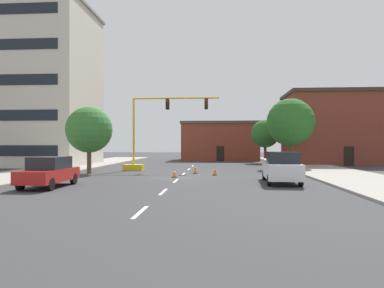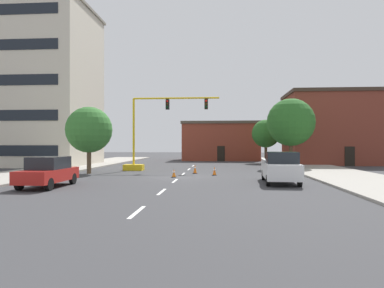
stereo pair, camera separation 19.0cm
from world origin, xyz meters
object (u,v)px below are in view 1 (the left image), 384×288
(tree_left_near, at_px, (89,130))
(pickup_truck_white, at_px, (281,168))
(tree_right_mid, at_px, (290,122))
(traffic_cone_roadside_c, at_px, (174,173))
(traffic_signal_gantry, at_px, (146,147))
(traffic_cone_roadside_b, at_px, (195,169))
(sedan_red_near_left, at_px, (49,172))
(tree_right_far, at_px, (265,134))
(traffic_cone_roadside_a, at_px, (215,171))

(tree_left_near, relative_size, pickup_truck_white, 1.02)
(tree_right_mid, relative_size, traffic_cone_roadside_c, 11.45)
(traffic_signal_gantry, relative_size, tree_left_near, 1.60)
(pickup_truck_white, height_order, traffic_cone_roadside_b, pickup_truck_white)
(sedan_red_near_left, bearing_deg, tree_right_far, 59.61)
(traffic_signal_gantry, bearing_deg, traffic_cone_roadside_a, -35.68)
(tree_left_near, bearing_deg, tree_right_far, 46.45)
(traffic_signal_gantry, xyz_separation_m, pickup_truck_white, (10.74, -10.02, -1.26))
(traffic_cone_roadside_c, bearing_deg, tree_right_mid, 44.21)
(traffic_signal_gantry, relative_size, tree_right_mid, 1.26)
(tree_right_far, xyz_separation_m, sedan_red_near_left, (-15.81, -26.96, -2.92))
(tree_right_far, xyz_separation_m, traffic_cone_roadside_b, (-8.04, -16.91, -3.43))
(tree_right_far, distance_m, sedan_red_near_left, 31.39)
(tree_left_near, height_order, sedan_red_near_left, tree_left_near)
(tree_right_mid, height_order, traffic_cone_roadside_b, tree_right_mid)
(tree_right_far, height_order, pickup_truck_white, tree_right_far)
(tree_right_far, distance_m, traffic_cone_roadside_b, 19.04)
(pickup_truck_white, bearing_deg, tree_right_mid, 76.25)
(sedan_red_near_left, relative_size, traffic_cone_roadside_b, 5.85)
(tree_right_mid, distance_m, pickup_truck_white, 14.53)
(pickup_truck_white, relative_size, sedan_red_near_left, 1.22)
(traffic_signal_gantry, relative_size, tree_right_far, 1.58)
(traffic_signal_gantry, distance_m, sedan_red_near_left, 13.53)
(traffic_cone_roadside_b, xyz_separation_m, traffic_cone_roadside_c, (-1.33, -3.52, -0.08))
(sedan_red_near_left, bearing_deg, tree_right_mid, 44.65)
(traffic_signal_gantry, distance_m, traffic_cone_roadside_b, 6.06)
(tree_right_far, height_order, traffic_cone_roadside_a, tree_right_far)
(tree_right_mid, bearing_deg, traffic_cone_roadside_a, -132.32)
(tree_right_mid, xyz_separation_m, traffic_cone_roadside_b, (-9.22, -6.74, -4.29))
(traffic_signal_gantry, distance_m, traffic_cone_roadside_c, 7.76)
(traffic_signal_gantry, xyz_separation_m, sedan_red_near_left, (-2.90, -13.15, -1.35))
(tree_right_far, xyz_separation_m, traffic_cone_roadside_a, (-6.39, -18.49, -3.47))
(traffic_cone_roadside_a, relative_size, traffic_cone_roadside_c, 1.12)
(traffic_cone_roadside_c, bearing_deg, tree_right_far, 65.37)
(tree_left_near, bearing_deg, pickup_truck_white, -22.47)
(pickup_truck_white, bearing_deg, traffic_cone_roadside_b, 130.38)
(traffic_signal_gantry, bearing_deg, tree_right_far, 46.94)
(sedan_red_near_left, height_order, traffic_cone_roadside_b, sedan_red_near_left)
(tree_left_near, distance_m, tree_right_far, 24.49)
(pickup_truck_white, relative_size, traffic_cone_roadside_c, 8.89)
(pickup_truck_white, bearing_deg, traffic_cone_roadside_a, 128.37)
(tree_left_near, relative_size, tree_right_far, 0.99)
(traffic_cone_roadside_a, distance_m, traffic_cone_roadside_b, 2.28)
(sedan_red_near_left, relative_size, traffic_cone_roadside_c, 7.29)
(tree_left_near, relative_size, tree_right_mid, 0.79)
(tree_right_mid, relative_size, traffic_cone_roadside_b, 9.19)
(traffic_signal_gantry, xyz_separation_m, traffic_cone_roadside_a, (6.51, -4.68, -1.90))
(traffic_cone_roadside_c, bearing_deg, sedan_red_near_left, -134.64)
(tree_right_far, distance_m, traffic_cone_roadside_a, 19.87)
(tree_right_mid, bearing_deg, traffic_signal_gantry, -165.53)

